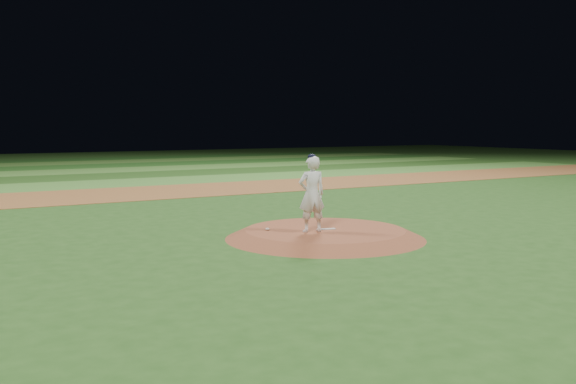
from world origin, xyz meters
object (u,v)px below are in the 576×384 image
Objects in this scene: pitchers_mound at (325,234)px; pitching_rubber at (326,229)px; rosin_bag at (267,229)px; pitcher_on_mound at (312,194)px.

pitchers_mound is 10.68× the size of pitching_rubber.
pitchers_mound is 1.60m from rosin_bag.
rosin_bag is 1.58m from pitcher_on_mound.
pitching_rubber is 0.25× the size of pitcher_on_mound.
pitching_rubber is 1.16m from pitcher_on_mound.
pitchers_mound is 1.29m from pitcher_on_mound.
pitching_rubber is at bearing 11.47° from pitcher_on_mound.
rosin_bag reaches higher than pitchers_mound.
rosin_bag is at bearing 155.58° from pitchers_mound.
rosin_bag is at bearing 137.12° from pitcher_on_mound.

